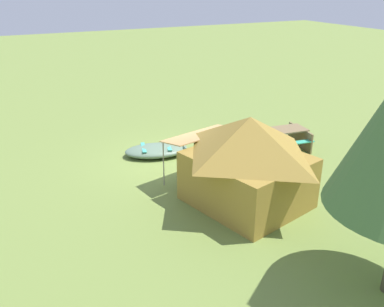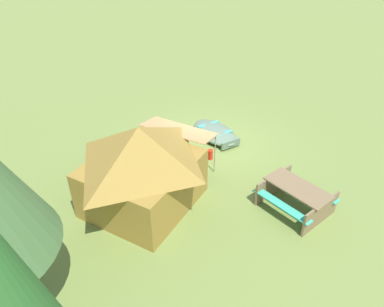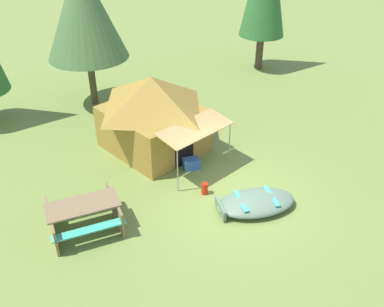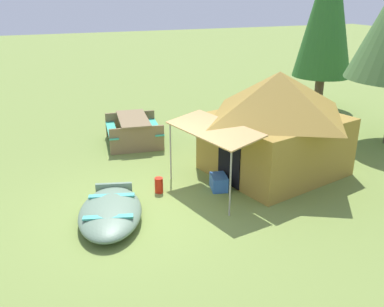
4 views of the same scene
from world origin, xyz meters
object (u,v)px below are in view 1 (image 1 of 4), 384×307
object	(u,v)px
fuel_can	(194,159)
canvas_cabin_tent	(248,160)
beached_rowboat	(157,150)
cooler_box	(204,176)
picnic_table	(281,137)

from	to	relation	value
fuel_can	canvas_cabin_tent	bearing A→B (deg)	92.01
beached_rowboat	cooler_box	world-z (taller)	beached_rowboat
canvas_cabin_tent	picnic_table	distance (m)	4.44
beached_rowboat	canvas_cabin_tent	xyz separation A→B (m)	(-0.96, 4.34, 1.13)
beached_rowboat	canvas_cabin_tent	bearing A→B (deg)	102.52
cooler_box	fuel_can	world-z (taller)	fuel_can
beached_rowboat	cooler_box	xyz separation A→B (m)	(-0.53, 2.62, -0.03)
beached_rowboat	picnic_table	distance (m)	4.60
cooler_box	beached_rowboat	bearing A→B (deg)	-78.64
picnic_table	fuel_can	world-z (taller)	picnic_table
beached_rowboat	cooler_box	bearing A→B (deg)	101.36
fuel_can	beached_rowboat	bearing A→B (deg)	-56.07
cooler_box	fuel_can	size ratio (longest dim) A/B	1.43
beached_rowboat	fuel_can	world-z (taller)	beached_rowboat
cooler_box	fuel_can	xyz separation A→B (m)	(-0.33, -1.35, 0.01)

